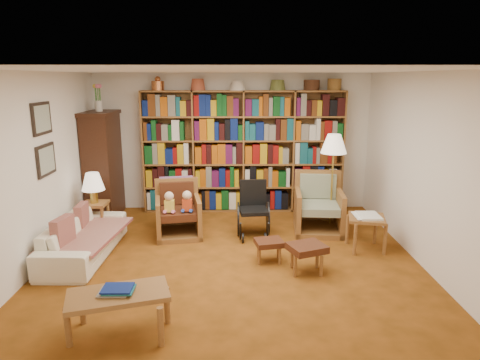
{
  "coord_description": "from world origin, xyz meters",
  "views": [
    {
      "loc": [
        0.03,
        -5.34,
        2.42
      ],
      "look_at": [
        0.11,
        0.6,
        0.99
      ],
      "focal_mm": 32.0,
      "sensor_mm": 36.0,
      "label": 1
    }
  ],
  "objects_px": {
    "armchair_sage": "(317,208)",
    "wheelchair": "(253,211)",
    "armchair_leather": "(179,212)",
    "footstool_b": "(307,250)",
    "floor_lamp": "(334,148)",
    "footstool_a": "(269,244)",
    "sofa": "(84,238)",
    "coffee_table": "(118,298)",
    "side_table_lamp": "(95,211)",
    "side_table_papers": "(366,222)"
  },
  "relations": [
    {
      "from": "wheelchair",
      "to": "footstool_a",
      "type": "bearing_deg",
      "value": -80.64
    },
    {
      "from": "side_table_papers",
      "to": "coffee_table",
      "type": "xyz_separation_m",
      "value": [
        -2.99,
        -2.07,
        -0.03
      ]
    },
    {
      "from": "side_table_lamp",
      "to": "footstool_b",
      "type": "bearing_deg",
      "value": -24.36
    },
    {
      "from": "armchair_leather",
      "to": "wheelchair",
      "type": "distance_m",
      "value": 1.17
    },
    {
      "from": "wheelchair",
      "to": "armchair_leather",
      "type": "bearing_deg",
      "value": 177.14
    },
    {
      "from": "armchair_sage",
      "to": "coffee_table",
      "type": "bearing_deg",
      "value": -130.22
    },
    {
      "from": "side_table_papers",
      "to": "coffee_table",
      "type": "distance_m",
      "value": 3.64
    },
    {
      "from": "footstool_a",
      "to": "coffee_table",
      "type": "xyz_separation_m",
      "value": [
        -1.57,
        -1.66,
        0.13
      ]
    },
    {
      "from": "footstool_b",
      "to": "coffee_table",
      "type": "distance_m",
      "value": 2.42
    },
    {
      "from": "side_table_papers",
      "to": "armchair_leather",
      "type": "bearing_deg",
      "value": 166.34
    },
    {
      "from": "armchair_sage",
      "to": "wheelchair",
      "type": "bearing_deg",
      "value": -168.22
    },
    {
      "from": "floor_lamp",
      "to": "armchair_sage",
      "type": "bearing_deg",
      "value": -165.19
    },
    {
      "from": "armchair_leather",
      "to": "side_table_papers",
      "type": "height_order",
      "value": "armchair_leather"
    },
    {
      "from": "sofa",
      "to": "coffee_table",
      "type": "relative_size",
      "value": 1.73
    },
    {
      "from": "sofa",
      "to": "coffee_table",
      "type": "xyz_separation_m",
      "value": [
        0.98,
        -1.89,
        0.12
      ]
    },
    {
      "from": "floor_lamp",
      "to": "coffee_table",
      "type": "height_order",
      "value": "floor_lamp"
    },
    {
      "from": "armchair_sage",
      "to": "sofa",
      "type": "bearing_deg",
      "value": -163.57
    },
    {
      "from": "armchair_sage",
      "to": "footstool_b",
      "type": "distance_m",
      "value": 1.63
    },
    {
      "from": "sofa",
      "to": "coffee_table",
      "type": "distance_m",
      "value": 2.13
    },
    {
      "from": "wheelchair",
      "to": "floor_lamp",
      "type": "distance_m",
      "value": 1.61
    },
    {
      "from": "side_table_lamp",
      "to": "footstool_a",
      "type": "bearing_deg",
      "value": -22.11
    },
    {
      "from": "side_table_lamp",
      "to": "armchair_sage",
      "type": "distance_m",
      "value": 3.53
    },
    {
      "from": "sofa",
      "to": "footstool_a",
      "type": "height_order",
      "value": "sofa"
    },
    {
      "from": "sofa",
      "to": "armchair_leather",
      "type": "relative_size",
      "value": 2.05
    },
    {
      "from": "wheelchair",
      "to": "coffee_table",
      "type": "height_order",
      "value": "wheelchair"
    },
    {
      "from": "footstool_b",
      "to": "floor_lamp",
      "type": "bearing_deg",
      "value": 67.99
    },
    {
      "from": "armchair_sage",
      "to": "footstool_b",
      "type": "relative_size",
      "value": 1.72
    },
    {
      "from": "sofa",
      "to": "floor_lamp",
      "type": "relative_size",
      "value": 1.15
    },
    {
      "from": "wheelchair",
      "to": "coffee_table",
      "type": "bearing_deg",
      "value": -117.59
    },
    {
      "from": "floor_lamp",
      "to": "footstool_b",
      "type": "bearing_deg",
      "value": -112.01
    },
    {
      "from": "sofa",
      "to": "side_table_lamp",
      "type": "bearing_deg",
      "value": 8.26
    },
    {
      "from": "floor_lamp",
      "to": "coffee_table",
      "type": "bearing_deg",
      "value": -132.15
    },
    {
      "from": "armchair_leather",
      "to": "footstool_a",
      "type": "height_order",
      "value": "armchair_leather"
    },
    {
      "from": "armchair_sage",
      "to": "floor_lamp",
      "type": "xyz_separation_m",
      "value": [
        0.23,
        0.06,
        0.98
      ]
    },
    {
      "from": "armchair_sage",
      "to": "wheelchair",
      "type": "height_order",
      "value": "armchair_sage"
    },
    {
      "from": "sofa",
      "to": "wheelchair",
      "type": "height_order",
      "value": "wheelchair"
    },
    {
      "from": "sofa",
      "to": "footstool_b",
      "type": "relative_size",
      "value": 3.28
    },
    {
      "from": "side_table_lamp",
      "to": "armchair_leather",
      "type": "relative_size",
      "value": 0.59
    },
    {
      "from": "armchair_sage",
      "to": "footstool_a",
      "type": "height_order",
      "value": "armchair_sage"
    },
    {
      "from": "sofa",
      "to": "footstool_b",
      "type": "xyz_separation_m",
      "value": [
        3.0,
        -0.56,
        0.04
      ]
    },
    {
      "from": "footstool_a",
      "to": "side_table_papers",
      "type": "bearing_deg",
      "value": 15.96
    },
    {
      "from": "armchair_sage",
      "to": "coffee_table",
      "type": "height_order",
      "value": "armchair_sage"
    },
    {
      "from": "sofa",
      "to": "side_table_lamp",
      "type": "height_order",
      "value": "sofa"
    },
    {
      "from": "coffee_table",
      "to": "side_table_lamp",
      "type": "bearing_deg",
      "value": 111.52
    },
    {
      "from": "side_table_lamp",
      "to": "wheelchair",
      "type": "xyz_separation_m",
      "value": [
        2.48,
        -0.06,
        0.01
      ]
    },
    {
      "from": "side_table_papers",
      "to": "footstool_b",
      "type": "relative_size",
      "value": 1.08
    },
    {
      "from": "footstool_b",
      "to": "coffee_table",
      "type": "relative_size",
      "value": 0.53
    },
    {
      "from": "wheelchair",
      "to": "footstool_b",
      "type": "xyz_separation_m",
      "value": [
        0.62,
        -1.35,
        -0.09
      ]
    },
    {
      "from": "sofa",
      "to": "floor_lamp",
      "type": "bearing_deg",
      "value": -72.13
    },
    {
      "from": "floor_lamp",
      "to": "footstool_a",
      "type": "height_order",
      "value": "floor_lamp"
    }
  ]
}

